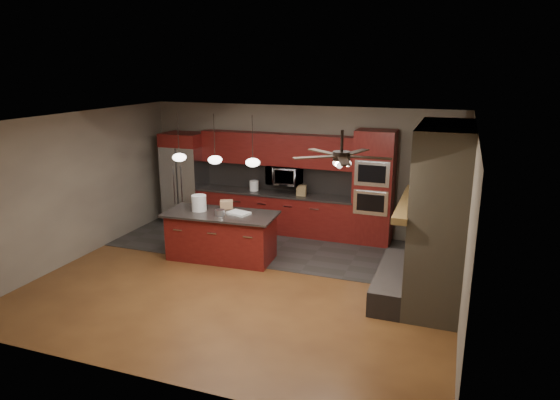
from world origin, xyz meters
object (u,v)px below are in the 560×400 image
at_px(kitchen_island, 221,236).
at_px(counter_box, 302,190).
at_px(paint_tray, 239,213).
at_px(refrigerator, 185,178).
at_px(white_bucket, 199,203).
at_px(counter_bucket, 254,186).
at_px(cardboard_box, 226,204).
at_px(oven_tower, 374,188).
at_px(paint_can, 220,213).
at_px(microwave, 284,175).

xyz_separation_m(kitchen_island, counter_box, (1.03, 1.86, 0.55)).
bearing_deg(paint_tray, refrigerator, 156.68).
bearing_deg(white_bucket, refrigerator, 127.04).
height_order(paint_tray, counter_bucket, counter_bucket).
height_order(paint_tray, counter_box, counter_box).
relative_size(paint_tray, counter_box, 1.78).
bearing_deg(cardboard_box, refrigerator, 114.55).
distance_m(counter_bucket, counter_box, 1.14).
height_order(kitchen_island, cardboard_box, cardboard_box).
bearing_deg(kitchen_island, cardboard_box, 92.47).
bearing_deg(counter_bucket, paint_tray, -75.87).
bearing_deg(oven_tower, counter_box, -178.42).
relative_size(oven_tower, counter_box, 10.60).
relative_size(kitchen_island, paint_can, 12.47).
height_order(oven_tower, cardboard_box, oven_tower).
height_order(paint_can, paint_tray, paint_can).
bearing_deg(counter_bucket, cardboard_box, -87.19).
bearing_deg(kitchen_island, white_bucket, 175.40).
relative_size(paint_can, counter_bucket, 0.77).
bearing_deg(cardboard_box, paint_can, -103.75).
bearing_deg(refrigerator, kitchen_island, -44.95).
distance_m(refrigerator, kitchen_island, 2.66).
bearing_deg(kitchen_island, counter_box, 57.68).
bearing_deg(refrigerator, paint_can, -46.21).
distance_m(kitchen_island, counter_box, 2.19).
bearing_deg(counter_box, paint_tray, -118.50).
relative_size(kitchen_island, white_bucket, 7.16).
bearing_deg(cardboard_box, oven_tower, 5.28).
bearing_deg(counter_box, microwave, 158.78).
distance_m(white_bucket, paint_tray, 0.83).
bearing_deg(microwave, oven_tower, -1.66).
height_order(oven_tower, counter_bucket, oven_tower).
xyz_separation_m(refrigerator, counter_bucket, (1.72, 0.08, -0.05)).
relative_size(microwave, white_bucket, 2.39).
height_order(paint_can, counter_box, counter_box).
height_order(microwave, counter_bucket, microwave).
xyz_separation_m(paint_tray, counter_bucket, (-0.47, 1.86, 0.07)).
distance_m(oven_tower, counter_box, 1.56).
height_order(oven_tower, paint_can, oven_tower).
bearing_deg(refrigerator, paint_tray, -39.05).
distance_m(kitchen_island, counter_bucket, 1.99).
xyz_separation_m(microwave, refrigerator, (-2.43, -0.13, -0.23)).
xyz_separation_m(oven_tower, cardboard_box, (-2.60, -1.57, -0.19)).
xyz_separation_m(refrigerator, counter_box, (2.86, 0.03, -0.06)).
bearing_deg(oven_tower, refrigerator, -179.04).
relative_size(oven_tower, kitchen_island, 1.09).
height_order(oven_tower, counter_box, oven_tower).
bearing_deg(paint_can, paint_tray, 36.26).
relative_size(microwave, paint_can, 4.17).
distance_m(refrigerator, paint_tray, 2.82).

